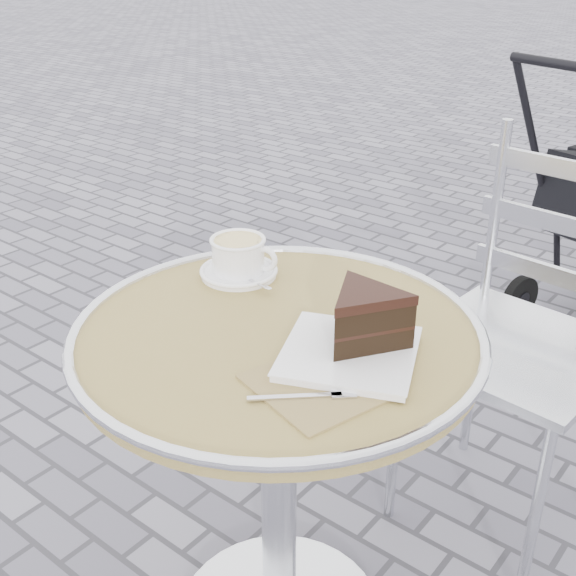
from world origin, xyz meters
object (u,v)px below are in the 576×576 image
Objects in this scene: bistro_chair at (542,295)px; cake_plate_set at (361,326)px; cafe_table at (278,408)px; cappuccino_set at (239,259)px.

cake_plate_set is at bearing -91.00° from bistro_chair.
bistro_chair is (0.07, 0.67, -0.19)m from cake_plate_set.
bistro_chair reaches higher than cafe_table.
cafe_table is 0.73m from bistro_chair.
bistro_chair reaches higher than cappuccino_set.
cafe_table is at bearing -102.94° from bistro_chair.
cake_plate_set reaches higher than cafe_table.
cafe_table is at bearing -50.65° from cappuccino_set.
cake_plate_set is at bearing 8.81° from cafe_table.
cafe_table is 0.77× the size of bistro_chair.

